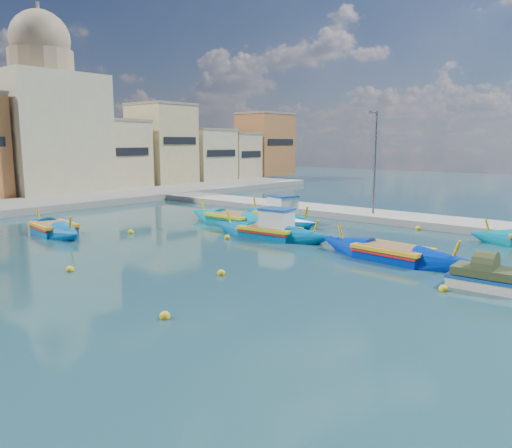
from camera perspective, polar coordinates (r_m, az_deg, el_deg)
ground at (r=20.55m, az=5.58°, el=-7.03°), size 160.00×160.00×0.00m
east_quay at (r=36.44m, az=21.97°, el=-0.04°), size 4.00×70.00×0.50m
north_townhouses at (r=55.51m, az=-25.52°, el=7.67°), size 83.20×7.87×10.19m
church_block at (r=57.58m, az=-22.97°, el=11.28°), size 10.00×10.00×19.10m
quay_street_lamp at (r=37.84m, az=13.40°, el=6.94°), size 1.18×0.16×8.00m
luzzu_turquoise_cabin at (r=30.36m, az=1.64°, el=-0.95°), size 2.66×9.01×2.85m
luzzu_blue_cabin at (r=36.00m, az=2.63°, el=0.74°), size 4.54×9.04×3.11m
luzzu_cyan_mid at (r=35.57m, az=-2.65°, el=0.47°), size 2.38×9.03×2.65m
luzzu_green at (r=34.12m, az=-22.08°, el=-0.62°), size 3.08×8.04×2.47m
luzzu_blue_south at (r=25.58m, az=15.33°, el=-3.43°), size 2.78×8.97×2.55m
tender_near at (r=21.96m, az=24.65°, el=-5.67°), size 1.56×2.76×1.34m
mooring_buoys at (r=25.13m, az=-1.47°, el=-3.75°), size 22.20×20.08×0.36m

